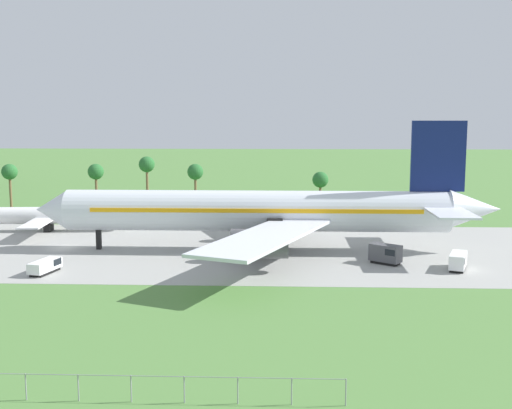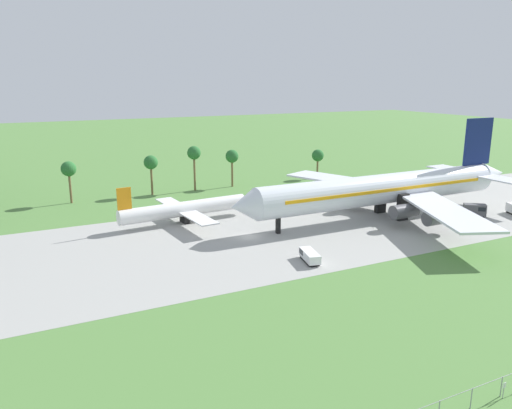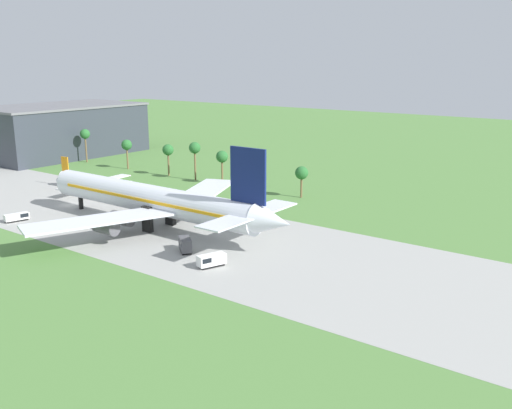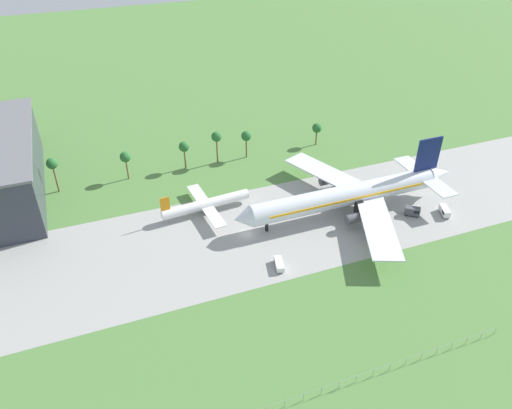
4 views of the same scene
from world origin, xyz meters
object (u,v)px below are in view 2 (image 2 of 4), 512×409
Objects in this scene: fuel_truck at (309,256)px; regional_aircraft at (184,209)px; jet_airliner at (388,189)px; baggage_tug at (475,210)px; no_stopping_sign at (504,388)px.

regional_aircraft is at bearing 109.70° from fuel_truck.
regional_aircraft is (-40.89, 15.34, -3.36)m from jet_airliner.
baggage_tug is (17.31, -8.58, -4.77)m from jet_airliner.
regional_aircraft reaches higher than no_stopping_sign.
regional_aircraft is 5.83× the size of baggage_tug.
baggage_tug reaches higher than fuel_truck.
regional_aircraft is at bearing 159.44° from jet_airliner.
no_stopping_sign is (-3.23, -39.02, 0.05)m from fuel_truck.
no_stopping_sign is at bearing -94.73° from fuel_truck.
baggage_tug is 0.83× the size of fuel_truck.
jet_airliner is at bearing 153.63° from baggage_tug.
jet_airliner reaches higher than no_stopping_sign.
regional_aircraft is at bearing 157.66° from baggage_tug.
fuel_truck is at bearing -152.20° from jet_airliner.
no_stopping_sign is (7.89, -70.06, -1.87)m from regional_aircraft.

